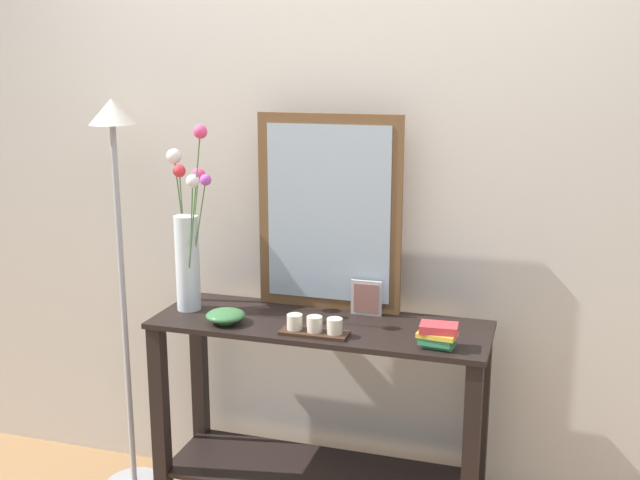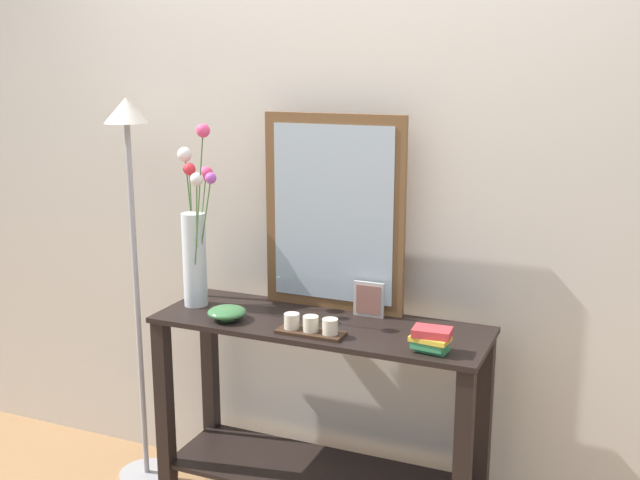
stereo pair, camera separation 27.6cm
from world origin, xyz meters
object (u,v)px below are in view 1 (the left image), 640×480
Objects in this scene: tall_vase_left at (188,244)px; floor_lamp at (119,234)px; console_table at (320,406)px; candle_tray at (314,327)px; book_stack at (438,335)px; mirror_leaning at (329,213)px; picture_frame_small at (366,298)px; decorative_bowl at (226,316)px.

tall_vase_left is 0.34m from floor_lamp.
candle_tray is (0.02, -0.13, 0.36)m from console_table.
console_table is 0.61m from book_stack.
picture_frame_small is at bearing -15.24° from mirror_leaning.
book_stack is (0.44, 0.00, 0.02)m from candle_tray.
book_stack is 0.08× the size of floor_lamp.
console_table is 0.45m from picture_frame_small.
tall_vase_left is at bearing -9.77° from floor_lamp.
tall_vase_left is (-0.53, 0.00, 0.60)m from console_table.
mirror_leaning is 5.61× the size of picture_frame_small.
floor_lamp reaches higher than candle_tray.
floor_lamp is (-0.53, 0.17, 0.24)m from decorative_bowl.
tall_vase_left reaches higher than console_table.
book_stack is at bearing -1.32° from decorative_bowl.
decorative_bowl is at bearing -137.21° from mirror_leaning.
mirror_leaning is at bearing 164.76° from picture_frame_small.
floor_lamp is (-0.86, 0.06, 0.60)m from console_table.
floor_lamp is at bearing -175.63° from picture_frame_small.
decorative_bowl is 0.09× the size of floor_lamp.
tall_vase_left reaches higher than book_stack.
floor_lamp reaches higher than picture_frame_small.
book_stack is (0.45, -0.13, 0.38)m from console_table.
book_stack is at bearing -7.43° from tall_vase_left.
candle_tray is 1.77× the size of book_stack.
picture_frame_small is at bearing 4.37° from floor_lamp.
candle_tray reaches higher than console_table.
floor_lamp is at bearing 170.23° from tall_vase_left.
mirror_leaning reaches higher than picture_frame_small.
candle_tray reaches higher than decorative_bowl.
mirror_leaning is (-0.02, 0.18, 0.71)m from console_table.
candle_tray is 0.44m from book_stack.
tall_vase_left is at bearing 172.57° from book_stack.
picture_frame_small is 0.41m from book_stack.
mirror_leaning is 1.04× the size of tall_vase_left.
decorative_bowl is at bearing -161.66° from console_table.
book_stack is at bearing -32.92° from mirror_leaning.
console_table is 0.39m from candle_tray.
floor_lamp is at bearing 168.01° from candle_tray.
candle_tray is 0.35m from decorative_bowl.
floor_lamp reaches higher than console_table.
decorative_bowl is (0.20, -0.11, -0.23)m from tall_vase_left.
mirror_leaning is 0.86m from floor_lamp.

